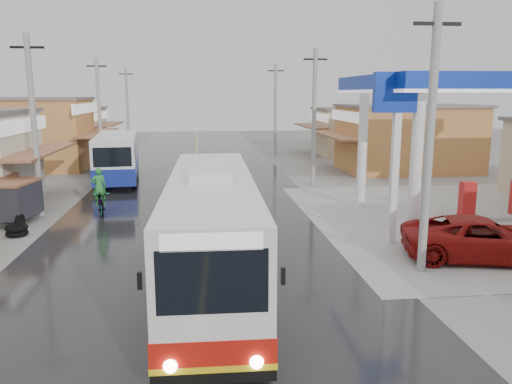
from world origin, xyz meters
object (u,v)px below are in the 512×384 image
tricycle_near (15,199)px  second_bus (117,156)px  coach_bus (212,230)px  cyclist (101,199)px  tyre_stack (17,230)px  jeepney (483,239)px

tricycle_near → second_bus: bearing=84.4°
coach_bus → second_bus: bearing=108.0°
coach_bus → cyclist: (-4.85, 9.29, -0.94)m
second_bus → tricycle_near: size_ratio=3.45×
tricycle_near → tyre_stack: size_ratio=3.07×
jeepney → tyre_stack: bearing=87.2°
cyclist → tricycle_near: (-3.28, -1.34, 0.33)m
second_bus → tyre_stack: (-2.02, -12.24, -1.36)m
second_bus → tyre_stack: size_ratio=10.57×
second_bus → cyclist: second_bus is taller
coach_bus → tyre_stack: size_ratio=13.05×
coach_bus → tricycle_near: bearing=137.0°
cyclist → tyre_stack: size_ratio=2.58×
cyclist → tyre_stack: (-2.60, -3.30, -0.50)m
coach_bus → jeepney: coach_bus is taller
coach_bus → second_bus: coach_bus is taller
tyre_stack → jeepney: bearing=-16.1°
cyclist → second_bus: bearing=78.8°
second_bus → cyclist: (0.58, -8.94, -0.85)m
coach_bus → cyclist: size_ratio=5.06×
cyclist → tricycle_near: size_ratio=0.84×
cyclist → tricycle_near: 3.55m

